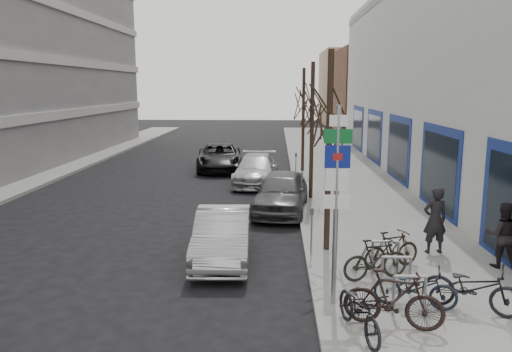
# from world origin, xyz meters

# --- Properties ---
(ground) EXTENTS (120.00, 120.00, 0.00)m
(ground) POSITION_xyz_m (0.00, 0.00, 0.00)
(ground) COLOR black
(ground) RESTS_ON ground
(sidewalk_east) EXTENTS (5.00, 70.00, 0.15)m
(sidewalk_east) POSITION_xyz_m (4.50, 10.00, 0.07)
(sidewalk_east) COLOR slate
(sidewalk_east) RESTS_ON ground
(brick_building_far) EXTENTS (12.00, 14.00, 8.00)m
(brick_building_far) POSITION_xyz_m (13.00, 40.00, 4.00)
(brick_building_far) COLOR brown
(brick_building_far) RESTS_ON ground
(tan_building_far) EXTENTS (13.00, 12.00, 9.00)m
(tan_building_far) POSITION_xyz_m (13.50, 55.00, 4.50)
(tan_building_far) COLOR #937A5B
(tan_building_far) RESTS_ON ground
(highway_sign_pole) EXTENTS (0.55, 0.10, 4.20)m
(highway_sign_pole) POSITION_xyz_m (2.40, -0.01, 2.46)
(highway_sign_pole) COLOR gray
(highway_sign_pole) RESTS_ON ground
(bike_rack) EXTENTS (0.66, 2.26, 0.83)m
(bike_rack) POSITION_xyz_m (3.80, 0.60, 0.66)
(bike_rack) COLOR gray
(bike_rack) RESTS_ON sidewalk_east
(tree_near) EXTENTS (1.80, 1.80, 5.50)m
(tree_near) POSITION_xyz_m (2.60, 3.50, 4.10)
(tree_near) COLOR black
(tree_near) RESTS_ON ground
(tree_mid) EXTENTS (1.80, 1.80, 5.50)m
(tree_mid) POSITION_xyz_m (2.60, 10.00, 4.10)
(tree_mid) COLOR black
(tree_mid) RESTS_ON ground
(tree_far) EXTENTS (1.80, 1.80, 5.50)m
(tree_far) POSITION_xyz_m (2.60, 16.50, 4.10)
(tree_far) COLOR black
(tree_far) RESTS_ON ground
(meter_front) EXTENTS (0.10, 0.08, 1.27)m
(meter_front) POSITION_xyz_m (2.15, 3.00, 0.92)
(meter_front) COLOR gray
(meter_front) RESTS_ON sidewalk_east
(meter_mid) EXTENTS (0.10, 0.08, 1.27)m
(meter_mid) POSITION_xyz_m (2.15, 8.50, 0.92)
(meter_mid) COLOR gray
(meter_mid) RESTS_ON sidewalk_east
(meter_back) EXTENTS (0.10, 0.08, 1.27)m
(meter_back) POSITION_xyz_m (2.15, 14.00, 0.92)
(meter_back) COLOR gray
(meter_back) RESTS_ON sidewalk_east
(bike_near_left) EXTENTS (0.95, 1.83, 1.07)m
(bike_near_left) POSITION_xyz_m (2.71, -1.29, 0.68)
(bike_near_left) COLOR black
(bike_near_left) RESTS_ON sidewalk_east
(bike_near_right) EXTENTS (1.93, 1.04, 1.12)m
(bike_near_right) POSITION_xyz_m (3.38, -0.99, 0.71)
(bike_near_right) COLOR black
(bike_near_right) RESTS_ON sidewalk_east
(bike_mid_curb) EXTENTS (1.71, 0.89, 1.00)m
(bike_mid_curb) POSITION_xyz_m (4.02, -0.12, 0.65)
(bike_mid_curb) COLOR black
(bike_mid_curb) RESTS_ON sidewalk_east
(bike_mid_inner) EXTENTS (1.72, 0.99, 1.00)m
(bike_mid_inner) POSITION_xyz_m (3.51, 1.32, 0.65)
(bike_mid_inner) COLOR black
(bike_mid_inner) RESTS_ON sidewalk_east
(bike_far_curb) EXTENTS (1.96, 1.32, 1.16)m
(bike_far_curb) POSITION_xyz_m (5.09, -0.26, 0.73)
(bike_far_curb) COLOR black
(bike_far_curb) RESTS_ON sidewalk_east
(bike_far_inner) EXTENTS (1.66, 1.11, 0.97)m
(bike_far_inner) POSITION_xyz_m (4.04, 2.08, 0.64)
(bike_far_inner) COLOR black
(bike_far_inner) RESTS_ON sidewalk_east
(parked_car_front) EXTENTS (1.58, 4.10, 1.33)m
(parked_car_front) POSITION_xyz_m (-0.20, 2.95, 0.67)
(parked_car_front) COLOR #ABABB0
(parked_car_front) RESTS_ON ground
(parked_car_mid) EXTENTS (2.30, 4.65, 1.52)m
(parked_car_mid) POSITION_xyz_m (1.40, 8.09, 0.76)
(parked_car_mid) COLOR #47474C
(parked_car_mid) RESTS_ON ground
(parked_car_back) EXTENTS (2.16, 4.84, 1.38)m
(parked_car_back) POSITION_xyz_m (0.26, 13.49, 0.69)
(parked_car_back) COLOR #ABAAAF
(parked_car_back) RESTS_ON ground
(lane_car) EXTENTS (2.95, 5.43, 1.44)m
(lane_car) POSITION_xyz_m (-1.92, 17.48, 0.72)
(lane_car) COLOR black
(lane_car) RESTS_ON ground
(pedestrian_near) EXTENTS (0.72, 0.53, 1.81)m
(pedestrian_near) POSITION_xyz_m (5.44, 3.32, 1.05)
(pedestrian_near) COLOR black
(pedestrian_near) RESTS_ON sidewalk_east
(pedestrian_far) EXTENTS (0.68, 0.53, 1.65)m
(pedestrian_far) POSITION_xyz_m (6.76, 2.30, 0.98)
(pedestrian_far) COLOR black
(pedestrian_far) RESTS_ON sidewalk_east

